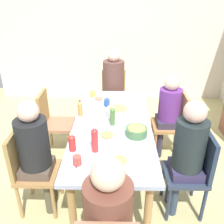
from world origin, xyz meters
name	(u,v)px	position (x,y,z in m)	size (l,w,h in m)	color
ground_plane	(112,175)	(0.00, 0.00, 0.00)	(5.85, 5.85, 0.00)	#C3BA7E
wall_left	(115,33)	(-2.50, 0.00, 1.30)	(0.12, 4.65, 2.60)	silver
dining_table	(112,130)	(0.00, 0.00, 0.65)	(1.95, 0.86, 0.73)	#ADBAD8
chair_0	(114,95)	(-1.35, 0.00, 0.51)	(0.40, 0.40, 0.90)	#A77F4C
person_0	(114,82)	(-1.26, 0.00, 0.77)	(0.33, 0.33, 1.28)	brown
chair_1	(174,121)	(-0.49, 0.81, 0.51)	(0.40, 0.40, 0.90)	#B47E48
person_1	(168,109)	(-0.49, 0.72, 0.68)	(0.30, 0.30, 1.14)	#323146
chair_2	(194,169)	(0.49, 0.81, 0.51)	(0.40, 0.40, 0.90)	#2D384D
person_2	(188,150)	(0.49, 0.72, 0.74)	(0.30, 0.30, 1.24)	#2E3C51
chair_3	(52,120)	(-0.49, -0.81, 0.51)	(0.40, 0.40, 0.90)	#B57656
person_4	(108,217)	(1.26, 0.00, 0.74)	(0.32, 0.32, 1.22)	brown
chair_5	(29,167)	(0.49, -0.81, 0.51)	(0.40, 0.40, 0.90)	#A67948
person_5	(35,149)	(0.49, -0.72, 0.73)	(0.30, 0.30, 1.23)	brown
plate_0	(119,161)	(0.68, 0.07, 0.75)	(0.26, 0.26, 0.04)	white
plate_1	(107,136)	(0.27, -0.05, 0.75)	(0.24, 0.24, 0.04)	silver
plate_2	(99,99)	(-0.64, -0.19, 0.75)	(0.21, 0.21, 0.04)	white
bowl_0	(137,131)	(0.23, 0.26, 0.79)	(0.22, 0.22, 0.10)	#4D7A48
bowl_1	(118,111)	(-0.21, 0.07, 0.79)	(0.28, 0.28, 0.11)	beige
cup_0	(77,161)	(0.71, -0.29, 0.77)	(0.11, 0.07, 0.08)	#C34D41
cup_1	(109,99)	(-0.61, -0.06, 0.77)	(0.11, 0.07, 0.08)	white
cup_2	(107,103)	(-0.47, -0.08, 0.78)	(0.11, 0.07, 0.09)	#335995
cup_3	(88,110)	(-0.25, -0.29, 0.78)	(0.11, 0.08, 0.10)	white
cup_4	(93,94)	(-0.75, -0.28, 0.77)	(0.11, 0.07, 0.08)	#ECC551
cup_5	(94,105)	(-0.41, -0.24, 0.78)	(0.12, 0.08, 0.09)	white
bottle_0	(72,142)	(0.50, -0.36, 0.82)	(0.07, 0.07, 0.18)	red
bottle_1	(113,116)	(0.01, 0.01, 0.84)	(0.06, 0.06, 0.22)	#527B3C
bottle_2	(80,109)	(-0.19, -0.38, 0.83)	(0.06, 0.06, 0.20)	#CD9043
bottle_3	(95,140)	(0.51, -0.15, 0.86)	(0.06, 0.06, 0.26)	red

